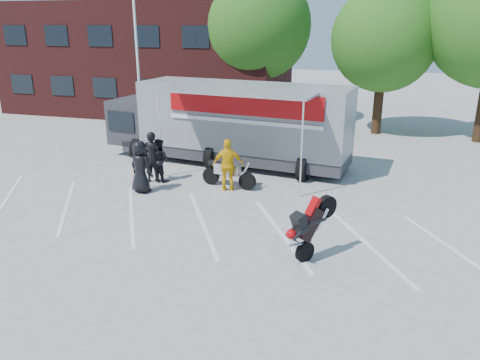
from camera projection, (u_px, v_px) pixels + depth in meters
The scene contains 13 objects.
ground at pixel (184, 236), 13.32m from camera, with size 100.00×100.00×0.00m, color #ABABA6.
parking_bay_lines at pixel (196, 222), 14.23m from camera, with size 18.00×5.00×0.01m, color white.
office_building at pixel (149, 58), 31.23m from camera, with size 18.00×8.00×7.00m, color #4F1B19.
flagpole at pixel (141, 38), 22.46m from camera, with size 1.61×0.12×8.00m.
tree_left at pixel (257, 26), 26.61m from camera, with size 6.12×6.12×8.64m.
tree_mid at pixel (384, 39), 24.03m from camera, with size 5.44×5.44×7.68m.
transporter_truck at pixel (233, 163), 20.14m from camera, with size 10.70×5.16×3.41m, color gray, non-canonical shape.
parked_motorcycle at pixel (229, 187), 17.25m from camera, with size 0.72×2.17×1.14m, color silver, non-canonical shape.
stunt_bike_rider at pixel (321, 254), 12.23m from camera, with size 0.73×1.55×1.82m, color black, non-canonical shape.
spectator_leather_a at pixel (140, 167), 16.46m from camera, with size 0.91×0.59×1.87m, color black.
spectator_leather_b at pixel (152, 157), 17.49m from camera, with size 0.71×0.47×1.95m, color black.
spectator_leather_c at pixel (159, 160), 17.70m from camera, with size 0.80×0.62×1.64m, color black.
spectator_hivis at pixel (228, 165), 16.62m from camera, with size 1.11×0.46×1.90m, color yellow.
Camera 1 is at (4.97, -11.16, 5.77)m, focal length 35.00 mm.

